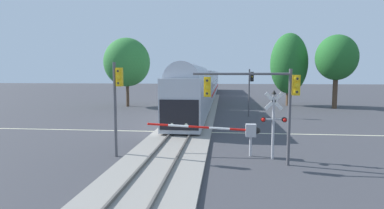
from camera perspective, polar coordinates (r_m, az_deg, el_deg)
The scene contains 12 objects.
ground_plane at distance 24.47m, azimuth -1.52°, elevation -5.06°, with size 220.00×220.00×0.00m, color #3D3D42.
road_centre_stripe at distance 24.47m, azimuth -1.52°, elevation -5.05°, with size 44.00×0.20×0.01m.
railway_track at distance 24.45m, azimuth -1.52°, elevation -4.84°, with size 4.40×80.00×0.32m.
commuter_train at distance 52.36m, azimuth 2.46°, elevation 3.74°, with size 3.04×66.10×5.16m.
crossing_gate_near at distance 17.47m, azimuth 8.20°, elevation -4.75°, with size 6.37×0.40×1.80m.
crossing_signal_mast at distance 17.00m, azimuth 14.73°, elevation -2.28°, with size 1.36×0.44×3.72m.
traffic_signal_median at distance 17.31m, azimuth -13.58°, elevation 1.91°, with size 0.53×0.38×5.19m.
traffic_signal_far_side at distance 33.16m, azimuth 10.69°, elevation 3.57°, with size 0.53×0.38×5.03m.
traffic_signal_near_right at distance 15.71m, azimuth 12.38°, elevation 2.10°, with size 5.23×0.38×4.81m.
oak_far_right at distance 46.08m, azimuth 17.36°, elevation 7.18°, with size 5.14×5.14×10.17m.
oak_behind_train at distance 43.71m, azimuth -11.84°, elevation 7.59°, with size 6.26×6.26×9.38m.
maple_right_background at distance 44.34m, azimuth 25.00°, elevation 7.77°, with size 5.23×5.23×9.50m.
Camera 1 is at (3.08, -23.83, 4.60)m, focal length 29.07 mm.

